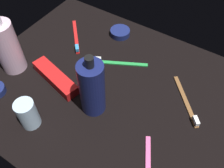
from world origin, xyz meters
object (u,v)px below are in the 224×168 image
Objects in this scene: toothpaste_box_red at (55,78)px; bodywash_bottle at (7,47)px; deodorant_stick at (28,114)px; toothbrush_green at (117,62)px; lotion_bottle at (92,88)px; cream_tin_left at (120,32)px; toothbrush_brown at (187,103)px; toothbrush_red at (76,38)px.

bodywash_bottle is at bearing 22.73° from toothpaste_box_red.
bodywash_bottle is at bearing -32.53° from deodorant_stick.
toothbrush_green is at bearing -103.78° from deodorant_stick.
lotion_bottle is 33.16cm from cream_tin_left.
cream_tin_left is (6.63, -12.90, 0.45)cm from toothbrush_green.
toothpaste_box_red is (11.70, 16.33, 0.99)cm from toothbrush_green.
lotion_bottle is at bearing 108.37° from cream_tin_left.
toothbrush_brown is (-32.93, -28.32, -3.77)cm from deodorant_stick.
lotion_bottle reaches higher than cream_tin_left.
bodywash_bottle is 2.16× the size of deodorant_stick.
lotion_bottle is at bearing 34.67° from toothbrush_brown.
toothpaste_box_red is (4.10, -14.67, -2.77)cm from deodorant_stick.
toothbrush_red is (10.98, -33.45, -3.77)cm from deodorant_stick.
toothbrush_red is (-8.12, -21.26, -7.97)cm from bodywash_bottle.
deodorant_stick reaches higher than toothbrush_red.
lotion_bottle is at bearing -171.96° from toothpaste_box_red.
bodywash_bottle is 33.62cm from toothbrush_green.
bodywash_bottle is 55.06cm from toothbrush_brown.
toothbrush_red is at bearing -71.82° from deodorant_stick.
toothbrush_brown is (-21.78, -15.07, -8.00)cm from lotion_bottle.
toothbrush_brown and cream_tin_left have the same top height.
toothbrush_red is at bearing -110.90° from bodywash_bottle.
lotion_bottle is 1.12× the size of toothpaste_box_red.
toothbrush_brown is 39.48cm from toothpaste_box_red.
toothpaste_box_red reaches higher than toothbrush_red.
toothpaste_box_red is at bearing 110.14° from toothbrush_red.
lotion_bottle is 1.39× the size of toothbrush_red.
deodorant_stick is at bearing 76.22° from toothbrush_green.
lotion_bottle is 2.78× the size of cream_tin_left.
deodorant_stick reaches higher than toothbrush_green.
deodorant_stick is 0.62× the size of toothbrush_red.
toothbrush_red is 1.99× the size of cream_tin_left.
toothbrush_green and toothbrush_brown have the same top height.
bodywash_bottle is 1.33× the size of toothbrush_brown.
toothpaste_box_red is at bearing -170.61° from bodywash_bottle.
toothbrush_brown is 2.01× the size of cream_tin_left.
bodywash_bottle is at bearing 17.23° from toothbrush_brown.
bodywash_bottle reaches higher than toothbrush_red.
cream_tin_left is at bearing -71.63° from lotion_bottle.
lotion_bottle is at bearing 101.31° from toothbrush_green.
bodywash_bottle is 2.67× the size of cream_tin_left.
cream_tin_left is (31.95, -15.57, 0.45)cm from toothbrush_brown.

